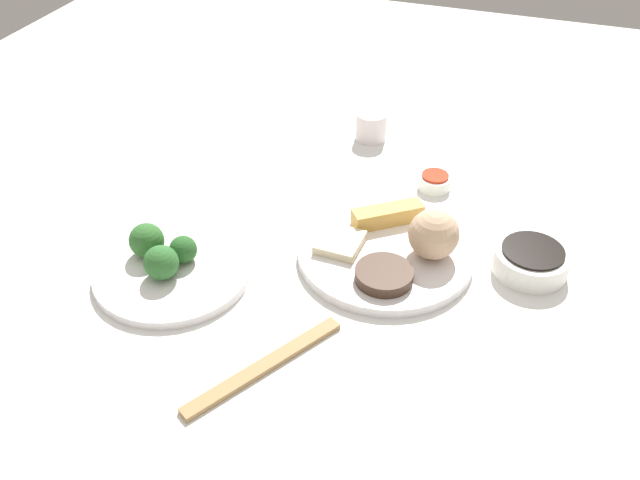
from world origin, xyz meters
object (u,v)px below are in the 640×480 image
at_px(sauce_ramekin_sweet_and_sour, 434,182).
at_px(chopsticks_pair, 264,366).
at_px(teacup, 371,126).
at_px(main_plate, 385,253).
at_px(soy_sauce_bowl, 531,261).
at_px(broccoli_plate, 173,271).

relative_size(sauce_ramekin_sweet_and_sour, chopsticks_pair, 0.23).
bearing_deg(sauce_ramekin_sweet_and_sour, chopsticks_pair, -13.83).
height_order(teacup, chopsticks_pair, teacup).
distance_m(main_plate, soy_sauce_bowl, 0.21).
height_order(main_plate, broccoli_plate, main_plate).
xyz_separation_m(sauce_ramekin_sweet_and_sour, chopsticks_pair, (0.47, -0.12, -0.01)).
relative_size(main_plate, chopsticks_pair, 1.11).
relative_size(main_plate, broccoli_plate, 1.15).
bearing_deg(main_plate, broccoli_plate, -63.55).
distance_m(soy_sauce_bowl, sauce_ramekin_sweet_and_sour, 0.25).
xyz_separation_m(soy_sauce_bowl, teacup, (-0.30, -0.33, 0.01)).
xyz_separation_m(broccoli_plate, sauce_ramekin_sweet_and_sour, (-0.35, 0.31, 0.00)).
relative_size(main_plate, soy_sauce_bowl, 2.41).
xyz_separation_m(sauce_ramekin_sweet_and_sour, teacup, (-0.13, -0.15, 0.02)).
distance_m(broccoli_plate, soy_sauce_bowl, 0.52).
bearing_deg(soy_sauce_bowl, main_plate, -78.95).
xyz_separation_m(soy_sauce_bowl, chopsticks_pair, (0.30, -0.29, -0.01)).
height_order(broccoli_plate, soy_sauce_bowl, soy_sauce_bowl).
bearing_deg(main_plate, sauce_ramekin_sweet_and_sour, 171.80).
distance_m(main_plate, teacup, 0.36).
bearing_deg(sauce_ramekin_sweet_and_sour, broccoli_plate, -41.61).
height_order(broccoli_plate, teacup, teacup).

